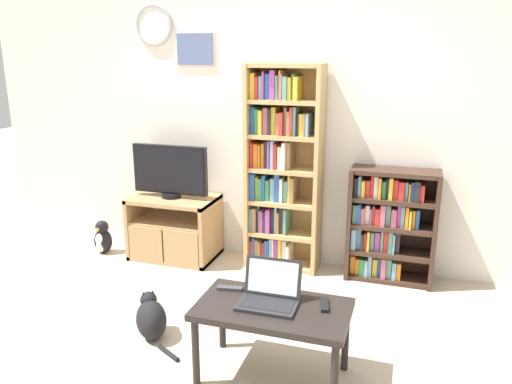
# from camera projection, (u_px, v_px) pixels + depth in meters

# --- Properties ---
(ground_plane) EXTENTS (18.00, 18.00, 0.00)m
(ground_plane) POSITION_uv_depth(u_px,v_px,m) (201.00, 367.00, 3.11)
(ground_plane) COLOR #BCAD93
(wall_back) EXTENTS (6.01, 0.09, 2.60)m
(wall_back) POSITION_uv_depth(u_px,v_px,m) (280.00, 120.00, 4.47)
(wall_back) COLOR silver
(wall_back) RESTS_ON ground_plane
(tv_stand) EXTENTS (0.79, 0.51, 0.59)m
(tv_stand) POSITION_uv_depth(u_px,v_px,m) (174.00, 227.00, 4.73)
(tv_stand) COLOR tan
(tv_stand) RESTS_ON ground_plane
(television) EXTENTS (0.73, 0.18, 0.49)m
(television) POSITION_uv_depth(u_px,v_px,m) (170.00, 171.00, 4.59)
(television) COLOR black
(television) RESTS_ON tv_stand
(bookshelf_tall) EXTENTS (0.66, 0.30, 1.81)m
(bookshelf_tall) POSITION_uv_depth(u_px,v_px,m) (280.00, 168.00, 4.40)
(bookshelf_tall) COLOR tan
(bookshelf_tall) RESTS_ON ground_plane
(bookshelf_short) EXTENTS (0.72, 0.30, 0.97)m
(bookshelf_short) POSITION_uv_depth(u_px,v_px,m) (387.00, 224.00, 4.23)
(bookshelf_short) COLOR #3D281E
(bookshelf_short) RESTS_ON ground_plane
(coffee_table) EXTENTS (0.89, 0.50, 0.47)m
(coffee_table) POSITION_uv_depth(u_px,v_px,m) (273.00, 315.00, 2.92)
(coffee_table) COLOR black
(coffee_table) RESTS_ON ground_plane
(laptop) EXTENTS (0.35, 0.27, 0.25)m
(laptop) POSITION_uv_depth(u_px,v_px,m) (270.00, 293.00, 2.93)
(laptop) COLOR #232326
(laptop) RESTS_ON coffee_table
(remote_near_laptop) EXTENTS (0.08, 0.17, 0.02)m
(remote_near_laptop) POSITION_uv_depth(u_px,v_px,m) (325.00, 305.00, 2.90)
(remote_near_laptop) COLOR black
(remote_near_laptop) RESTS_ON coffee_table
(remote_far_from_laptop) EXTENTS (0.17, 0.07, 0.02)m
(remote_far_from_laptop) POSITION_uv_depth(u_px,v_px,m) (230.00, 288.00, 3.10)
(remote_far_from_laptop) COLOR #38383A
(remote_far_from_laptop) RESTS_ON coffee_table
(cat) EXTENTS (0.48, 0.40, 0.31)m
(cat) POSITION_uv_depth(u_px,v_px,m) (151.00, 318.00, 3.42)
(cat) COLOR black
(cat) RESTS_ON ground_plane
(penguin_figurine) EXTENTS (0.18, 0.16, 0.33)m
(penguin_figurine) POSITION_uv_depth(u_px,v_px,m) (103.00, 238.00, 4.85)
(penguin_figurine) COLOR black
(penguin_figurine) RESTS_ON ground_plane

